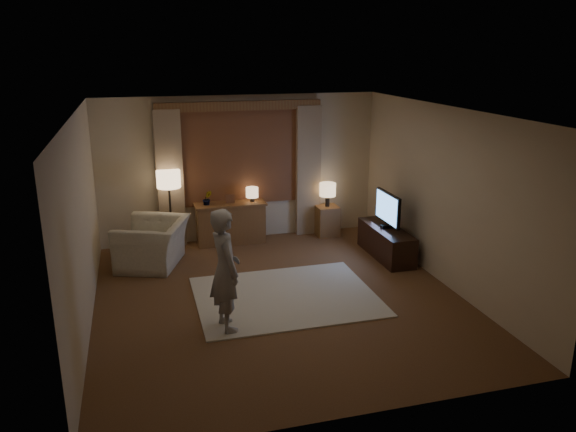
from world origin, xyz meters
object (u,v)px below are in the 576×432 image
object	(u,v)px
sideboard	(231,224)
tv_stand	(386,242)
armchair	(153,243)
side_table	(327,221)
person	(225,270)

from	to	relation	value
sideboard	tv_stand	world-z (taller)	sideboard
sideboard	armchair	size ratio (longest dim) A/B	1.06
tv_stand	side_table	bearing A→B (deg)	113.77
sideboard	person	xyz separation A→B (m)	(-0.61, -3.19, 0.44)
tv_stand	armchair	bearing A→B (deg)	170.48
sideboard	armchair	world-z (taller)	armchair
armchair	side_table	bearing A→B (deg)	122.45
side_table	person	xyz separation A→B (m)	(-2.41, -3.14, 0.51)
tv_stand	person	distance (m)	3.55
side_table	sideboard	bearing A→B (deg)	178.42
tv_stand	person	size ratio (longest dim) A/B	0.91
armchair	person	bearing A→B (deg)	38.02
side_table	armchair	bearing A→B (deg)	-167.77
tv_stand	person	world-z (taller)	person
side_table	person	distance (m)	3.99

